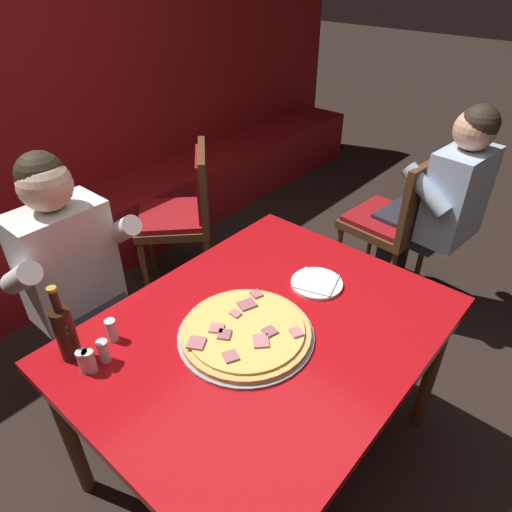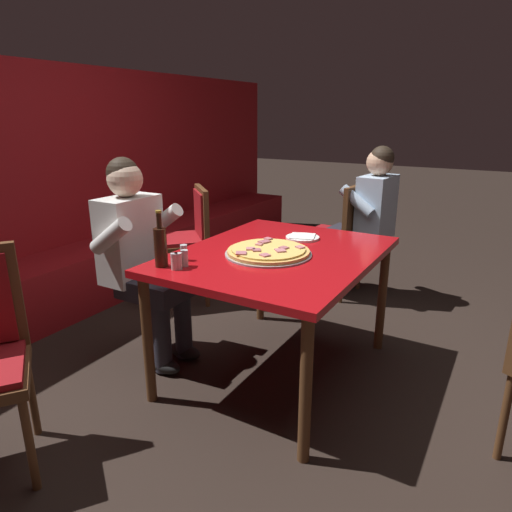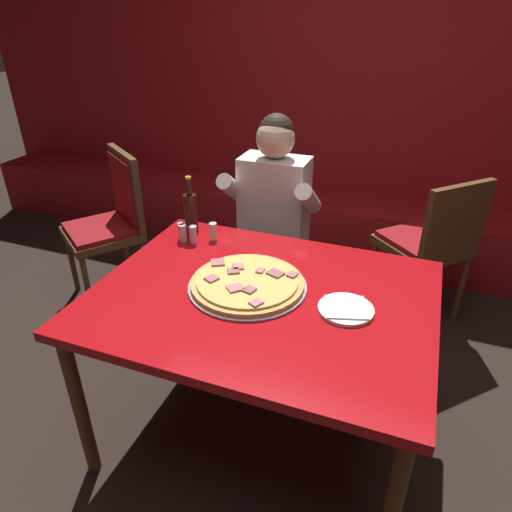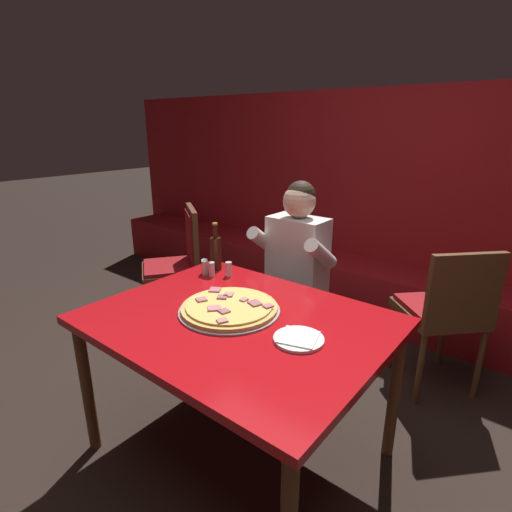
{
  "view_description": "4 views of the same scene",
  "coord_description": "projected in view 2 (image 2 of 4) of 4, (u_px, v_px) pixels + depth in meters",
  "views": [
    {
      "loc": [
        -0.93,
        -0.77,
        1.91
      ],
      "look_at": [
        0.1,
        0.12,
        0.97
      ],
      "focal_mm": 32.0,
      "sensor_mm": 36.0,
      "label": 1
    },
    {
      "loc": [
        -2.2,
        -1.13,
        1.52
      ],
      "look_at": [
        -0.15,
        0.06,
        0.77
      ],
      "focal_mm": 32.0,
      "sensor_mm": 36.0,
      "label": 2
    },
    {
      "loc": [
        0.52,
        -1.42,
        1.77
      ],
      "look_at": [
        -0.13,
        0.28,
        0.77
      ],
      "focal_mm": 32.0,
      "sensor_mm": 36.0,
      "label": 3
    },
    {
      "loc": [
        1.1,
        -1.24,
        1.62
      ],
      "look_at": [
        -0.09,
        0.25,
        0.98
      ],
      "focal_mm": 28.0,
      "sensor_mm": 36.0,
      "label": 4
    }
  ],
  "objects": [
    {
      "name": "main_dining_table",
      "position": [
        278.0,
        264.0,
        2.6
      ],
      "size": [
        1.33,
        1.04,
        0.77
      ],
      "color": "brown",
      "rests_on": "ground_plane"
    },
    {
      "name": "shaker_black_pepper",
      "position": [
        184.0,
        253.0,
        2.42
      ],
      "size": [
        0.04,
        0.04,
        0.09
      ],
      "color": "silver",
      "rests_on": "main_dining_table"
    },
    {
      "name": "booth_wall_panel",
      "position": [
        32.0,
        189.0,
        3.57
      ],
      "size": [
        6.8,
        0.16,
        1.9
      ],
      "primitive_type": "cube",
      "color": "maroon",
      "rests_on": "ground_plane"
    },
    {
      "name": "dining_chair_near_right",
      "position": [
        341.0,
        230.0,
        3.87
      ],
      "size": [
        0.47,
        0.47,
        0.96
      ],
      "color": "brown",
      "rests_on": "ground_plane"
    },
    {
      "name": "shaker_parmesan",
      "position": [
        178.0,
        262.0,
        2.29
      ],
      "size": [
        0.04,
        0.04,
        0.09
      ],
      "color": "silver",
      "rests_on": "main_dining_table"
    },
    {
      "name": "ground_plane",
      "position": [
        276.0,
        371.0,
        2.81
      ],
      "size": [
        24.0,
        24.0,
        0.0
      ],
      "primitive_type": "plane",
      "color": "black"
    },
    {
      "name": "diner_seated_blue_shirt",
      "position": [
        141.0,
        253.0,
        2.78
      ],
      "size": [
        0.53,
        0.53,
        1.27
      ],
      "color": "black",
      "rests_on": "ground_plane"
    },
    {
      "name": "dining_chair_by_booth",
      "position": [
        187.0,
        234.0,
        3.72
      ],
      "size": [
        0.62,
        0.62,
        0.95
      ],
      "color": "brown",
      "rests_on": "ground_plane"
    },
    {
      "name": "booth_bench",
      "position": [
        70.0,
        282.0,
        3.63
      ],
      "size": [
        6.46,
        0.48,
        0.46
      ],
      "primitive_type": "cube",
      "color": "maroon",
      "rests_on": "ground_plane"
    },
    {
      "name": "diner_standing_companion",
      "position": [
        366.0,
        215.0,
        3.79
      ],
      "size": [
        0.56,
        0.56,
        1.27
      ],
      "color": "black",
      "rests_on": "ground_plane"
    },
    {
      "name": "shaker_red_pepper_flakes",
      "position": [
        185.0,
        259.0,
        2.33
      ],
      "size": [
        0.04,
        0.04,
        0.09
      ],
      "color": "silver",
      "rests_on": "main_dining_table"
    },
    {
      "name": "beer_bottle",
      "position": [
        161.0,
        246.0,
        2.31
      ],
      "size": [
        0.07,
        0.07,
        0.29
      ],
      "color": "black",
      "rests_on": "main_dining_table"
    },
    {
      "name": "plate_white_paper",
      "position": [
        303.0,
        237.0,
        2.85
      ],
      "size": [
        0.21,
        0.21,
        0.02
      ],
      "color": "white",
      "rests_on": "main_dining_table"
    },
    {
      "name": "shaker_oregano",
      "position": [
        175.0,
        262.0,
        2.28
      ],
      "size": [
        0.04,
        0.04,
        0.09
      ],
      "color": "silver",
      "rests_on": "main_dining_table"
    },
    {
      "name": "pizza",
      "position": [
        268.0,
        252.0,
        2.53
      ],
      "size": [
        0.48,
        0.48,
        0.05
      ],
      "color": "#9E9EA3",
      "rests_on": "main_dining_table"
    }
  ]
}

